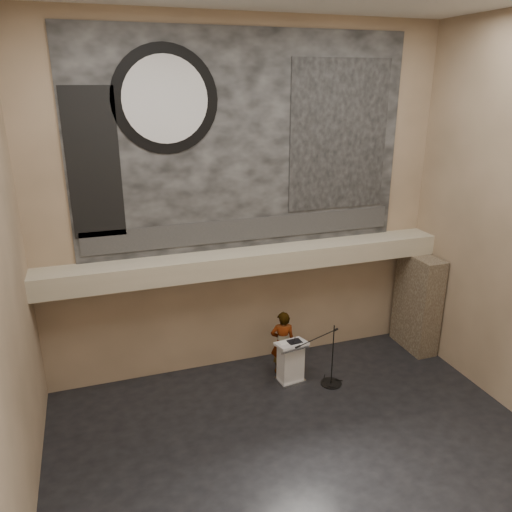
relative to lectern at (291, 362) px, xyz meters
name	(u,v)px	position (x,y,z in m)	size (l,w,h in m)	color
floor	(307,459)	(-0.70, -2.62, -0.55)	(10.00, 10.00, 0.00)	black
wall_back	(245,205)	(-0.70, 1.38, 3.70)	(10.00, 0.02, 8.50)	#7B664E
wall_front	(489,384)	(-0.70, -6.62, 3.70)	(10.00, 0.02, 8.50)	#7B664E
soffit	(251,261)	(-0.70, 0.98, 2.40)	(10.00, 0.80, 0.50)	tan
sprinkler_left	(187,280)	(-2.30, 0.93, 2.12)	(0.04, 0.04, 0.06)	#B2893D
sprinkler_right	(322,263)	(1.20, 0.93, 2.12)	(0.04, 0.04, 0.06)	#B2893D
banner	(245,144)	(-0.70, 1.35, 5.15)	(8.00, 0.05, 5.00)	black
banner_text_strip	(246,229)	(-0.70, 1.31, 3.10)	(7.76, 0.02, 0.55)	#2A2A2A
banner_clock_rim	(165,100)	(-2.50, 1.31, 6.15)	(2.30, 2.30, 0.02)	black
banner_clock_face	(165,100)	(-2.50, 1.29, 6.15)	(1.84, 1.84, 0.02)	silver
banner_building_print	(339,136)	(1.70, 1.31, 5.25)	(2.60, 0.02, 3.60)	black
banner_brick_print	(94,165)	(-4.10, 1.31, 4.85)	(1.10, 0.02, 3.20)	black
stone_pier	(417,302)	(3.95, 0.53, 0.80)	(0.60, 1.40, 2.70)	#45382A
lectern	(291,362)	(0.00, 0.00, 0.00)	(0.79, 0.61, 1.14)	silver
binder	(295,342)	(0.08, -0.04, 0.56)	(0.32, 0.25, 0.04)	black
papers	(285,344)	(-0.18, -0.03, 0.55)	(0.23, 0.32, 0.01)	silver
speaker_person	(283,342)	(-0.03, 0.48, 0.29)	(0.62, 0.41, 1.69)	white
mic_stand	(330,376)	(0.88, -0.44, -0.31)	(1.45, 0.73, 1.61)	black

